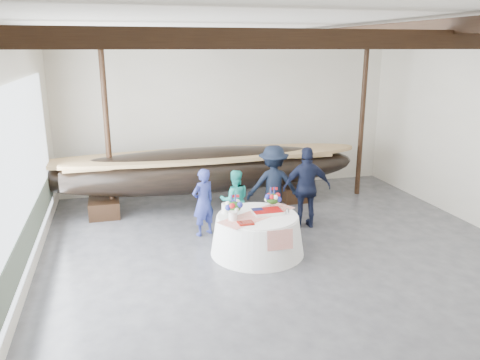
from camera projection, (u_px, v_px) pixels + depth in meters
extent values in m
cube|color=#3D3D42|center=(303.00, 272.00, 9.01)|extent=(10.00, 12.00, 0.01)
cube|color=silver|center=(228.00, 114.00, 13.97)|extent=(10.00, 0.02, 4.50)
cube|color=silver|center=(4.00, 178.00, 7.15)|extent=(0.02, 12.00, 4.50)
cube|color=white|center=(313.00, 27.00, 7.78)|extent=(10.00, 12.00, 0.01)
cube|color=black|center=(455.00, 40.00, 4.60)|extent=(9.80, 0.12, 0.18)
cube|color=black|center=(339.00, 42.00, 6.92)|extent=(9.80, 0.12, 0.18)
cube|color=black|center=(282.00, 44.00, 9.24)|extent=(9.80, 0.12, 0.18)
cube|color=black|center=(247.00, 45.00, 11.57)|extent=(9.80, 0.12, 0.18)
cube|color=black|center=(312.00, 35.00, 7.81)|extent=(0.15, 11.76, 0.15)
cylinder|color=black|center=(107.00, 129.00, 11.53)|extent=(0.14, 0.14, 4.50)
cylinder|color=black|center=(362.00, 118.00, 13.28)|extent=(0.14, 0.14, 4.50)
cube|color=silver|center=(21.00, 177.00, 8.16)|extent=(0.02, 7.00, 3.20)
cube|color=#596654|center=(29.00, 235.00, 8.46)|extent=(0.02, 7.00, 0.60)
cube|color=black|center=(104.00, 207.00, 12.03)|extent=(0.76, 0.98, 0.43)
cube|color=black|center=(294.00, 192.00, 13.33)|extent=(0.76, 0.98, 0.43)
ellipsoid|color=black|center=(203.00, 170.00, 12.46)|extent=(8.67, 1.73, 1.19)
cube|color=#9E7A4C|center=(203.00, 158.00, 12.37)|extent=(6.94, 1.14, 0.07)
cone|color=white|center=(257.00, 235.00, 9.79)|extent=(1.96, 1.96, 0.81)
cylinder|color=white|center=(258.00, 216.00, 9.67)|extent=(1.66, 1.66, 0.04)
cube|color=red|center=(258.00, 215.00, 9.67)|extent=(1.85, 1.38, 0.01)
cube|color=white|center=(267.00, 212.00, 9.73)|extent=(0.60, 0.40, 0.07)
cylinder|color=white|center=(233.00, 216.00, 9.36)|extent=(0.18, 0.18, 0.18)
cylinder|color=white|center=(226.00, 208.00, 9.79)|extent=(0.18, 0.18, 0.20)
cube|color=maroon|center=(246.00, 223.00, 9.18)|extent=(0.30, 0.24, 0.03)
cone|color=silver|center=(287.00, 212.00, 9.69)|extent=(0.09, 0.09, 0.12)
imported|color=navy|center=(203.00, 202.00, 10.64)|extent=(0.68, 0.59, 1.57)
imported|color=#22B1A3|center=(235.00, 200.00, 11.00)|extent=(0.77, 0.63, 1.44)
imported|color=black|center=(273.00, 185.00, 11.28)|extent=(1.35, 0.90, 1.95)
imported|color=black|center=(307.00, 188.00, 11.07)|extent=(1.21, 0.65, 1.96)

